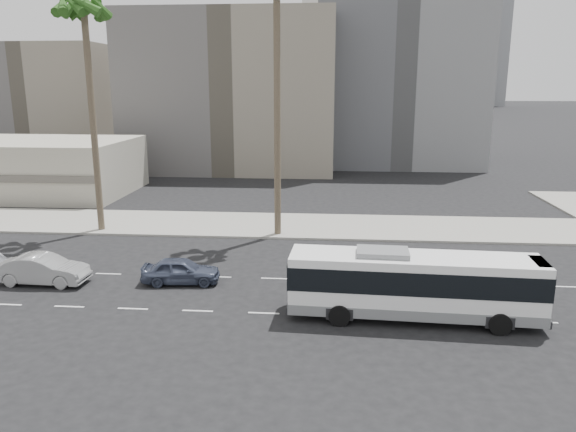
# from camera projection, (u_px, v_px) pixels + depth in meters

# --- Properties ---
(ground) EXTENTS (700.00, 700.00, 0.00)m
(ground) POSITION_uv_depth(u_px,v_px,m) (331.00, 316.00, 24.15)
(ground) COLOR black
(ground) RESTS_ON ground
(sidewalk_north) EXTENTS (120.00, 7.00, 0.15)m
(sidewalk_north) POSITION_uv_depth(u_px,v_px,m) (332.00, 226.00, 39.15)
(sidewalk_north) COLOR gray
(sidewalk_north) RESTS_ON ground
(commercial_low) EXTENTS (22.00, 12.16, 5.00)m
(commercial_low) POSITION_uv_depth(u_px,v_px,m) (12.00, 167.00, 51.13)
(commercial_low) COLOR #A8A291
(commercial_low) RESTS_ON ground
(midrise_beige_west) EXTENTS (24.00, 18.00, 18.00)m
(midrise_beige_west) POSITION_uv_depth(u_px,v_px,m) (236.00, 93.00, 66.62)
(midrise_beige_west) COLOR #66625D
(midrise_beige_west) RESTS_ON ground
(midrise_gray_center) EXTENTS (20.00, 20.00, 26.00)m
(midrise_gray_center) POSITION_uv_depth(u_px,v_px,m) (397.00, 61.00, 70.88)
(midrise_gray_center) COLOR #5C5D61
(midrise_gray_center) RESTS_ON ground
(midrise_beige_far) EXTENTS (18.00, 16.00, 15.00)m
(midrise_beige_far) POSITION_uv_depth(u_px,v_px,m) (52.00, 104.00, 73.87)
(midrise_beige_far) COLOR #66625D
(midrise_beige_far) RESTS_ON ground
(civic_tower) EXTENTS (42.00, 42.00, 129.00)m
(civic_tower) POSITION_uv_depth(u_px,v_px,m) (331.00, 22.00, 257.56)
(civic_tower) COLOR silver
(civic_tower) RESTS_ON ground
(highrise_right) EXTENTS (26.00, 26.00, 70.00)m
(highrise_right) POSITION_uv_depth(u_px,v_px,m) (440.00, 25.00, 235.34)
(highrise_right) COLOR slate
(highrise_right) RESTS_ON ground
(highrise_far) EXTENTS (22.00, 22.00, 60.00)m
(highrise_far) POSITION_uv_depth(u_px,v_px,m) (480.00, 42.00, 263.59)
(highrise_far) COLOR slate
(highrise_far) RESTS_ON ground
(city_bus) EXTENTS (10.81, 2.93, 3.07)m
(city_bus) POSITION_uv_depth(u_px,v_px,m) (414.00, 283.00, 23.49)
(city_bus) COLOR white
(city_bus) RESTS_ON ground
(car_a) EXTENTS (1.95, 4.09, 1.35)m
(car_a) POSITION_uv_depth(u_px,v_px,m) (181.00, 271.00, 27.97)
(car_a) COLOR #3C4459
(car_a) RESTS_ON ground
(car_b) EXTENTS (1.72, 4.61, 1.51)m
(car_b) POSITION_uv_depth(u_px,v_px,m) (43.00, 270.00, 27.89)
(car_b) COLOR #979798
(car_b) RESTS_ON ground
(palm_mid) EXTENTS (5.20, 5.20, 16.07)m
(palm_mid) POSITION_uv_depth(u_px,v_px,m) (84.00, 12.00, 34.76)
(palm_mid) COLOR brown
(palm_mid) RESTS_ON ground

